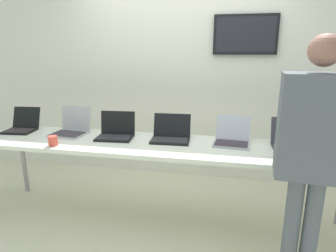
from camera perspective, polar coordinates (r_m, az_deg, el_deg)
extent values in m
cube|color=beige|center=(3.11, -1.35, -17.94)|extent=(8.00, 8.00, 0.04)
cube|color=silver|center=(3.74, 2.38, 9.27)|extent=(8.00, 0.06, 2.60)
cube|color=black|center=(3.63, 15.00, 17.01)|extent=(0.73, 0.05, 0.45)
cube|color=#22232A|center=(3.61, 15.01, 17.02)|extent=(0.67, 0.02, 0.39)
cube|color=silver|center=(2.76, -1.45, -3.87)|extent=(3.64, 0.70, 0.04)
cylinder|color=gray|center=(3.84, -26.55, -6.29)|extent=(0.05, 0.05, 0.76)
cube|color=black|center=(3.52, -27.25, -0.90)|extent=(0.33, 0.26, 0.02)
cube|color=#332A2D|center=(3.50, -27.38, -0.76)|extent=(0.29, 0.21, 0.00)
cube|color=black|center=(3.62, -26.12, 1.59)|extent=(0.31, 0.12, 0.22)
cube|color=navy|center=(3.62, -26.09, 1.59)|extent=(0.28, 0.10, 0.19)
cube|color=#AFB1B2|center=(3.18, -18.99, -1.55)|extent=(0.37, 0.30, 0.02)
cube|color=#353137|center=(3.17, -19.15, -1.41)|extent=(0.33, 0.24, 0.00)
cube|color=#AFB1B2|center=(3.27, -17.66, 1.49)|extent=(0.35, 0.08, 0.26)
cube|color=white|center=(3.27, -17.63, 1.50)|extent=(0.32, 0.07, 0.23)
cube|color=black|center=(2.94, -10.51, -2.33)|extent=(0.37, 0.26, 0.02)
cube|color=#26292D|center=(2.92, -10.59, -2.17)|extent=(0.34, 0.21, 0.00)
cube|color=black|center=(3.03, -9.84, 0.71)|extent=(0.36, 0.07, 0.23)
cube|color=silver|center=(3.03, -9.82, 0.71)|extent=(0.33, 0.06, 0.20)
cube|color=black|center=(2.80, 0.40, -2.90)|extent=(0.38, 0.25, 0.02)
cube|color=#292B2C|center=(2.79, 0.37, -2.74)|extent=(0.35, 0.20, 0.00)
cube|color=black|center=(2.91, 0.81, 0.22)|extent=(0.37, 0.10, 0.22)
cube|color=white|center=(2.91, 0.82, 0.22)|extent=(0.34, 0.08, 0.19)
cube|color=#A9B0B8|center=(2.77, 12.36, -3.51)|extent=(0.35, 0.28, 0.02)
cube|color=#342A33|center=(2.75, 12.35, -3.35)|extent=(0.32, 0.22, 0.00)
cube|color=#A9B0B8|center=(2.91, 12.77, -0.22)|extent=(0.34, 0.15, 0.22)
cube|color=#334D7E|center=(2.91, 12.77, -0.24)|extent=(0.31, 0.13, 0.19)
cube|color=#34343B|center=(2.80, 23.02, -4.16)|extent=(0.31, 0.26, 0.02)
cube|color=#282739|center=(2.78, 23.10, -4.01)|extent=(0.28, 0.21, 0.00)
cube|color=#34343B|center=(2.91, 22.59, -0.80)|extent=(0.31, 0.09, 0.24)
cube|color=white|center=(2.92, 22.57, -0.80)|extent=(0.28, 0.08, 0.21)
cylinder|color=#515A60|center=(2.34, 23.10, -18.41)|extent=(0.12, 0.12, 0.85)
cylinder|color=#515A60|center=(2.36, 26.22, -18.48)|extent=(0.12, 0.12, 0.85)
cube|color=#515A60|center=(2.05, 26.96, -0.18)|extent=(0.46, 0.30, 0.67)
sphere|color=#8E6151|center=(2.00, 28.58, 12.98)|extent=(0.20, 0.20, 0.20)
cylinder|color=#515A60|center=(2.39, 21.13, -4.81)|extent=(0.10, 0.33, 0.07)
cylinder|color=#515A60|center=(2.44, 28.90, -5.29)|extent=(0.10, 0.33, 0.07)
cylinder|color=#D44B3B|center=(2.89, -21.74, -2.72)|extent=(0.09, 0.09, 0.09)
cube|color=white|center=(2.66, 29.15, -6.06)|extent=(0.22, 0.30, 0.00)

